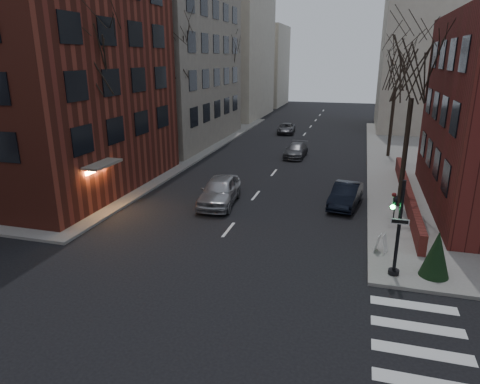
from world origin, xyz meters
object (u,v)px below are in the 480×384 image
Objects in this scene: streetlamp_far at (237,96)px; streetlamp_near at (164,118)px; car_lane_silver at (220,191)px; car_lane_gray at (296,150)px; tree_right_a at (415,68)px; car_lane_far at (286,128)px; tree_left_c at (227,62)px; sandwich_board at (381,243)px; tree_right_b at (397,70)px; parked_sedan at (346,195)px; evergreen_shrub at (436,254)px; tree_left_b at (175,53)px; traffic_signal at (396,234)px; tree_left_a at (88,60)px.

streetlamp_near is at bearing -90.00° from streetlamp_far.
car_lane_silver reaches higher than car_lane_gray.
tree_right_a is 27.54m from car_lane_far.
tree_left_c is 34.08m from sandwich_board.
parked_sedan is at bearing -102.07° from tree_right_b.
car_lane_silver is at bearing 169.02° from sandwich_board.
parked_sedan is 2.17× the size of evergreen_shrub.
streetlamp_far reaches higher than evergreen_shrub.
tree_left_b is 18.64m from tree_right_b.
tree_left_b is 14.03m from tree_left_c.
tree_right_a is (17.60, -22.00, 0.00)m from tree_left_c.
streetlamp_far is at bearing 133.10° from sandwich_board.
tree_right_a is 1.06× the size of tree_right_b.
tree_right_a is 10.27m from sandwich_board.
tree_right_a is at bearing -13.24° from streetlamp_near.
tree_right_a is 11.44× the size of sandwich_board.
traffic_signal is at bearing -168.92° from evergreen_shrub.
tree_left_c is 2.30× the size of car_lane_gray.
streetlamp_far is 3.23× the size of evergreen_shrub.
tree_left_b is 2.57× the size of parked_sedan.
traffic_signal is 1.83m from evergreen_shrub.
streetlamp_near is 15.03m from parked_sedan.
streetlamp_far is at bearing 98.92° from car_lane_silver.
parked_sedan is (13.90, -24.51, -3.54)m from streetlamp_far.
car_lane_gray is (9.60, 15.90, -7.86)m from tree_left_a.
traffic_signal reaches higher than car_lane_gray.
tree_left_c is at bearing 91.91° from streetlamp_near.
streetlamp_near is at bearing 166.76° from tree_right_a.
tree_left_c is 18.40m from streetlamp_near.
traffic_signal is at bearing -63.94° from streetlamp_far.
tree_left_b is at bearing 137.72° from evergreen_shrub.
tree_left_c reaches higher than streetlamp_far.
tree_left_b reaches higher than tree_right_b.
streetlamp_far is at bearing 116.06° from traffic_signal.
evergreen_shrub reaches higher than sandwich_board.
evergreen_shrub is at bearing -24.86° from sandwich_board.
tree_left_a is at bearing -118.96° from car_lane_gray.
traffic_signal is 11.86m from car_lane_silver.
tree_left_c is 2.31× the size of parked_sedan.
car_lane_far is (-10.99, 10.13, -7.01)m from tree_right_b.
tree_right_b reaches higher than car_lane_gray.
sandwich_board is at bearing -42.43° from tree_left_b.
evergreen_shrub reaches higher than car_lane_far.
tree_left_a is 20.32m from evergreen_shrub.
tree_right_b is (0.86, 23.01, 5.68)m from traffic_signal.
parked_sedan is at bearing -17.98° from streetlamp_near.
streetlamp_far is at bearing 127.51° from parked_sedan.
traffic_signal is 10.92m from tree_right_a.
tree_left_b is 2.16× the size of car_lane_silver.
traffic_signal is 0.64× the size of streetlamp_far.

